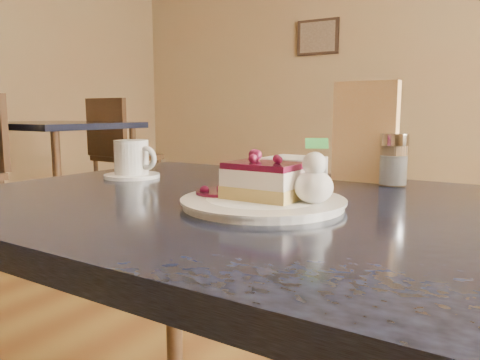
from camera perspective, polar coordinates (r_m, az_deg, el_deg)
The scene contains 10 objects.
main_table at distance 0.78m, azimuth 4.52°, elevation -7.97°, with size 1.15×0.79×0.70m.
dessert_plate at distance 0.72m, azimuth 2.82°, elevation -2.78°, with size 0.25×0.25×0.01m, color white.
cheesecake_slice at distance 0.71m, azimuth 2.84°, elevation -0.12°, with size 0.12×0.08×0.06m.
whipped_cream at distance 0.69m, azimuth 8.99°, elevation -0.81°, with size 0.06×0.06×0.05m.
berry_sauce at distance 0.75m, azimuth -2.58°, elevation -1.54°, with size 0.07×0.07×0.01m, color #44081F.
coffee_set at distance 1.05m, azimuth -12.98°, elevation 2.26°, with size 0.13×0.12×0.08m.
menu_card at distance 1.00m, azimuth 15.00°, elevation 5.66°, with size 0.13×0.03×0.21m, color #FFDEAA.
sugar_shaker at distance 0.96m, azimuth 18.23°, elevation 2.44°, with size 0.06×0.06×0.10m.
napkin_stack at distance 1.02m, azimuth 6.55°, elevation 1.48°, with size 0.11×0.11×0.05m, color white.
bg_table_far_left at distance 3.65m, azimuth -21.19°, elevation -4.48°, with size 1.08×1.87×1.25m.
Camera 1 is at (0.54, -0.31, 0.84)m, focal length 35.00 mm.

